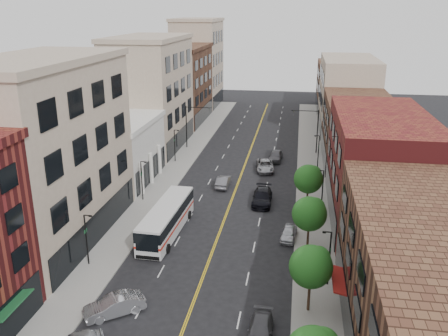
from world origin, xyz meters
The scene contains 32 objects.
ground centered at (0.00, 0.00, 0.00)m, with size 220.00×220.00×0.00m, color black.
sidewalk_left centered at (-10.00, 35.00, 0.07)m, with size 4.00×110.00×0.15m, color gray.
sidewalk_right centered at (10.00, 35.00, 0.07)m, with size 4.00×110.00×0.15m, color gray.
bldg_l_tanoffice centered at (-17.00, 13.00, 9.00)m, with size 10.00×22.00×18.00m, color tan.
bldg_l_white centered at (-17.00, 31.00, 4.00)m, with size 10.00×14.00×8.00m, color silver.
bldg_l_far_a centered at (-17.00, 48.00, 9.00)m, with size 10.00×20.00×18.00m, color tan.
bldg_l_far_b centered at (-17.00, 68.00, 7.50)m, with size 10.00×20.00×15.00m, color #512E20.
bldg_l_far_c centered at (-17.00, 86.00, 10.00)m, with size 10.00×16.00×20.00m, color tan.
bldg_r_near centered at (17.00, 0.00, 5.00)m, with size 10.00×26.00×10.00m, color #512E20.
bldg_r_mid centered at (17.00, 24.00, 6.00)m, with size 10.00×22.00×12.00m, color maroon.
bldg_r_far_a centered at (17.00, 45.00, 5.00)m, with size 10.00×20.00×10.00m, color #512E20.
bldg_r_far_b centered at (17.00, 66.00, 7.00)m, with size 10.00×22.00×14.00m, color tan.
bldg_r_far_c centered at (17.00, 86.00, 5.50)m, with size 10.00×18.00×11.00m, color #512E20.
tree_r_1 centered at (9.39, 4.07, 4.13)m, with size 3.40×3.40×5.59m.
tree_r_2 centered at (9.39, 14.07, 4.13)m, with size 3.40×3.40×5.59m.
tree_r_3 centered at (9.39, 24.07, 4.13)m, with size 3.40×3.40×5.59m.
lamp_l_1 centered at (-10.95, 8.00, 2.97)m, with size 0.81×0.55×5.05m.
lamp_l_2 centered at (-10.95, 24.00, 2.97)m, with size 0.81×0.55×5.05m.
lamp_l_3 centered at (-10.95, 40.00, 2.97)m, with size 0.81×0.55×5.05m.
lamp_r_1 centered at (10.95, 8.00, 2.97)m, with size 0.81×0.55×5.05m.
lamp_r_2 centered at (10.95, 24.00, 2.97)m, with size 0.81×0.55×5.05m.
lamp_r_3 centered at (10.95, 40.00, 2.97)m, with size 0.81×0.55×5.05m.
signal_mast_left centered at (-10.27, 48.00, 4.65)m, with size 4.49×0.18×7.20m.
signal_mast_right centered at (10.27, 48.00, 4.65)m, with size 4.49×0.18×7.20m.
city_bus centered at (-5.50, 15.55, 1.83)m, with size 3.29×12.36×3.16m.
car_angle_b centered at (-5.78, 1.21, 0.79)m, with size 1.67×4.80×1.58m, color #AEAFB6.
car_parked_mid centered at (5.80, 0.23, 0.64)m, with size 1.79×4.39×1.27m, color #48484D.
car_parked_far centered at (7.40, 16.35, 0.65)m, with size 1.53×3.80×1.29m, color #B7B9BF.
car_lane_behind centered at (-1.80, 30.46, 0.73)m, with size 1.55×4.45×1.47m, color #535258.
car_lane_a centered at (3.88, 25.46, 0.83)m, with size 2.32×5.71×1.66m, color black.
car_lane_b centered at (3.27, 38.06, 0.76)m, with size 2.53×5.48×1.52m, color #929399.
car_lane_c centered at (4.58, 43.05, 0.81)m, with size 1.92×4.78×1.63m, color #535257.
Camera 1 is at (7.73, -28.80, 22.96)m, focal length 38.00 mm.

